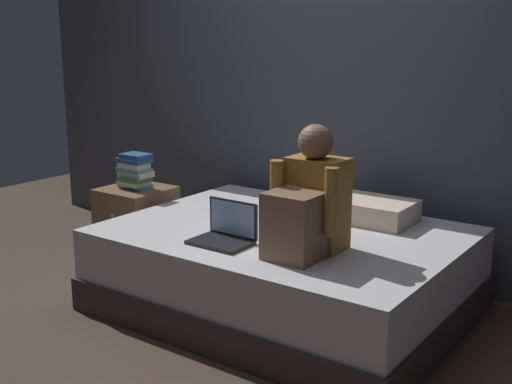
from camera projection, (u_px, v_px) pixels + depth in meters
name	position (u px, v px, depth m)	size (l,w,h in m)	color
ground_plane	(226.00, 317.00, 3.74)	(8.00, 8.00, 0.00)	#47382D
wall_back	(335.00, 70.00, 4.37)	(5.60, 0.10, 2.70)	#424751
bed	(284.00, 269.00, 3.80)	(2.00, 1.50, 0.49)	#332D2B
nightstand	(137.00, 225.00, 4.60)	(0.44, 0.46, 0.54)	brown
person_sitting	(308.00, 205.00, 3.29)	(0.39, 0.44, 0.66)	olive
laptop	(226.00, 233.00, 3.49)	(0.32, 0.23, 0.22)	black
pillow	(366.00, 209.00, 3.92)	(0.56, 0.36, 0.13)	beige
book_stack	(135.00, 171.00, 4.49)	(0.23, 0.17, 0.25)	teal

